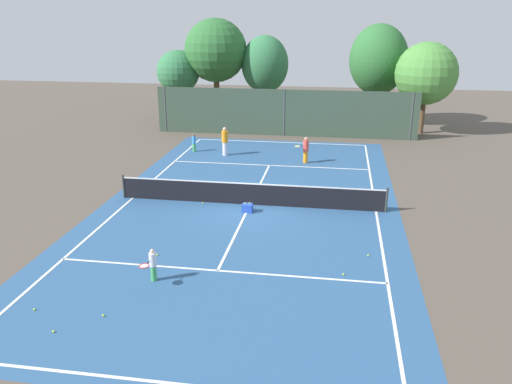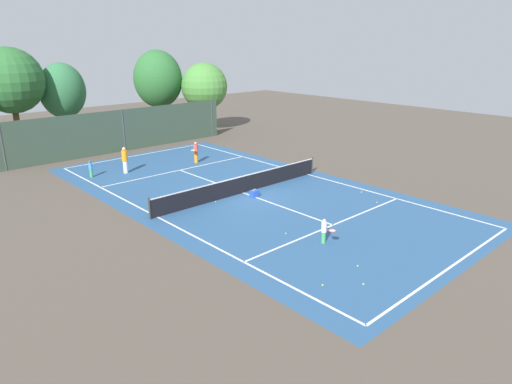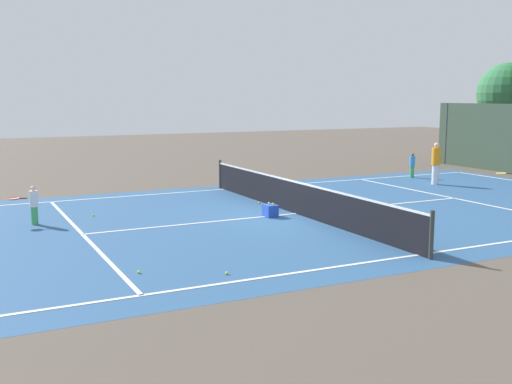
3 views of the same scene
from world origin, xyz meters
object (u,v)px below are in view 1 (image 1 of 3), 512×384
(tennis_ball_4, at_px, (344,274))
(tennis_ball_0, at_px, (34,309))
(player_1, at_px, (152,265))
(tennis_ball_3, at_px, (368,255))
(player_0, at_px, (194,143))
(tennis_ball_2, at_px, (203,203))
(ball_crate, at_px, (247,208))
(tennis_ball_1, at_px, (103,315))
(tennis_ball_5, at_px, (157,255))
(tennis_ball_6, at_px, (53,331))
(player_3, at_px, (225,141))
(player_2, at_px, (305,150))

(tennis_ball_4, bearing_deg, tennis_ball_0, -157.94)
(player_1, height_order, tennis_ball_0, player_1)
(tennis_ball_3, bearing_deg, tennis_ball_4, -118.71)
(player_0, distance_m, tennis_ball_2, 9.44)
(ball_crate, relative_size, tennis_ball_1, 6.60)
(player_0, height_order, tennis_ball_0, player_0)
(player_0, distance_m, tennis_ball_1, 18.53)
(player_0, relative_size, tennis_ball_3, 16.56)
(ball_crate, distance_m, tennis_ball_5, 5.30)
(tennis_ball_2, distance_m, tennis_ball_3, 8.29)
(ball_crate, relative_size, tennis_ball_4, 6.60)
(tennis_ball_0, bearing_deg, tennis_ball_6, -39.91)
(player_3, bearing_deg, tennis_ball_4, -63.72)
(tennis_ball_0, distance_m, tennis_ball_4, 9.46)
(ball_crate, distance_m, tennis_ball_3, 6.10)
(player_1, height_order, ball_crate, player_1)
(tennis_ball_2, height_order, tennis_ball_5, same)
(tennis_ball_0, xyz_separation_m, tennis_ball_1, (2.09, 0.02, 0.00))
(tennis_ball_2, bearing_deg, tennis_ball_3, -31.17)
(tennis_ball_2, bearing_deg, tennis_ball_1, -92.70)
(ball_crate, distance_m, tennis_ball_1, 9.06)
(tennis_ball_1, relative_size, tennis_ball_5, 1.00)
(tennis_ball_4, height_order, tennis_ball_6, same)
(player_2, bearing_deg, tennis_ball_2, -118.51)
(player_1, distance_m, tennis_ball_4, 6.16)
(tennis_ball_1, distance_m, tennis_ball_5, 3.97)
(player_3, distance_m, tennis_ball_4, 15.94)
(player_3, relative_size, tennis_ball_3, 25.82)
(tennis_ball_5, bearing_deg, player_1, -74.25)
(tennis_ball_2, bearing_deg, tennis_ball_0, -105.07)
(player_3, height_order, tennis_ball_4, player_3)
(player_3, xyz_separation_m, tennis_ball_0, (-1.72, -17.83, -0.84))
(player_1, distance_m, tennis_ball_2, 7.21)
(player_3, xyz_separation_m, tennis_ball_1, (0.37, -17.81, -0.84))
(player_0, height_order, tennis_ball_1, player_0)
(tennis_ball_0, bearing_deg, player_2, 68.67)
(tennis_ball_4, bearing_deg, player_2, 99.27)
(player_0, height_order, tennis_ball_4, player_0)
(tennis_ball_3, relative_size, tennis_ball_4, 1.00)
(player_3, distance_m, tennis_ball_3, 14.99)
(ball_crate, relative_size, tennis_ball_3, 6.60)
(tennis_ball_4, bearing_deg, tennis_ball_3, 61.29)
(ball_crate, xyz_separation_m, tennis_ball_4, (4.08, -5.14, -0.15))
(tennis_ball_3, bearing_deg, player_3, 121.88)
(tennis_ball_1, height_order, tennis_ball_5, same)
(ball_crate, relative_size, tennis_ball_5, 6.60)
(tennis_ball_2, bearing_deg, player_3, 95.54)
(ball_crate, relative_size, tennis_ball_0, 6.60)
(player_2, distance_m, tennis_ball_3, 12.17)
(player_3, bearing_deg, tennis_ball_0, -95.50)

